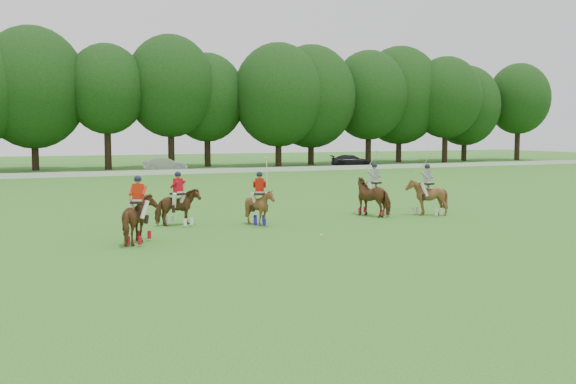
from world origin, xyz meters
name	(u,v)px	position (x,y,z in m)	size (l,w,h in m)	color
ground	(305,243)	(0.00, 0.00, 0.00)	(180.00, 180.00, 0.00)	#287521
tree_line	(109,89)	(0.26, 48.05, 8.23)	(117.98, 14.32, 14.75)	black
boundary_rail	(125,173)	(0.00, 38.00, 0.22)	(120.00, 0.10, 0.44)	white
car_mid	(165,164)	(4.63, 42.50, 0.69)	(1.47, 4.21, 1.39)	#939398
car_right	(351,161)	(25.54, 42.50, 0.67)	(1.88, 4.62, 1.34)	black
polo_red_a	(139,219)	(-5.34, 2.25, 0.87)	(1.69, 2.19, 2.38)	#522D15
polo_red_b	(178,207)	(-3.04, 5.88, 0.80)	(1.99, 1.91, 2.26)	#522D15
polo_red_c	(260,206)	(0.11, 4.71, 0.80)	(1.64, 1.73, 2.79)	#522D15
polo_stripe_a	(374,196)	(6.05, 5.39, 0.91)	(1.75, 2.31, 3.01)	#522D15
polo_stripe_b	(427,197)	(8.39, 4.55, 0.88)	(1.91, 1.99, 2.95)	#522D15
polo_ball	(322,235)	(1.22, 1.12, 0.04)	(0.09, 0.09, 0.09)	white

